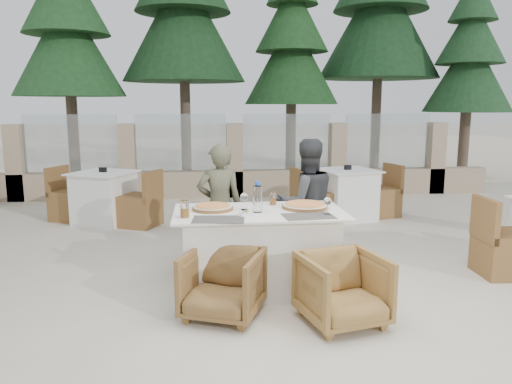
{
  "coord_description": "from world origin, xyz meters",
  "views": [
    {
      "loc": [
        -0.58,
        -4.65,
        1.77
      ],
      "look_at": [
        -0.07,
        0.2,
        0.9
      ],
      "focal_mm": 35.0,
      "sensor_mm": 36.0,
      "label": 1
    }
  ],
  "objects": [
    {
      "name": "wine_glass_centre",
      "position": [
        -0.21,
        -0.03,
        0.86
      ],
      "size": [
        0.09,
        0.09,
        0.18
      ],
      "primitive_type": null,
      "rotation": [
        0.0,
        0.0,
        -0.24
      ],
      "color": "white",
      "rests_on": "dining_table"
    },
    {
      "name": "armchair_far_right",
      "position": [
        0.5,
        0.82,
        0.3
      ],
      "size": [
        0.83,
        0.84,
        0.59
      ],
      "primitive_type": "imported",
      "rotation": [
        0.0,
        0.0,
        2.76
      ],
      "color": "brown",
      "rests_on": "ground"
    },
    {
      "name": "pizza_left",
      "position": [
        -0.51,
        0.0,
        0.8
      ],
      "size": [
        0.45,
        0.45,
        0.05
      ],
      "primitive_type": "cylinder",
      "rotation": [
        0.0,
        0.0,
        -0.17
      ],
      "color": "#D4521C",
      "rests_on": "dining_table"
    },
    {
      "name": "beer_glass_left",
      "position": [
        -0.76,
        -0.3,
        0.85
      ],
      "size": [
        0.1,
        0.1,
        0.15
      ],
      "primitive_type": "cylinder",
      "rotation": [
        0.0,
        0.0,
        -0.33
      ],
      "color": "orange",
      "rests_on": "dining_table"
    },
    {
      "name": "diner_left",
      "position": [
        -0.42,
        0.67,
        0.67
      ],
      "size": [
        0.52,
        0.37,
        1.35
      ],
      "primitive_type": "imported",
      "rotation": [
        0.0,
        0.0,
        3.23
      ],
      "color": "#56573F",
      "rests_on": "ground"
    },
    {
      "name": "armchair_near_right",
      "position": [
        0.51,
        -0.92,
        0.29
      ],
      "size": [
        0.75,
        0.77,
        0.58
      ],
      "primitive_type": "imported",
      "rotation": [
        0.0,
        0.0,
        0.24
      ],
      "color": "olive",
      "rests_on": "ground"
    },
    {
      "name": "diner_right",
      "position": [
        0.51,
        0.53,
        0.7
      ],
      "size": [
        0.76,
        0.63,
        1.4
      ],
      "primitive_type": "imported",
      "rotation": [
        0.0,
        0.0,
        3.3
      ],
      "color": "#383A3D",
      "rests_on": "ground"
    },
    {
      "name": "pine_centre",
      "position": [
        1.5,
        7.2,
        2.5
      ],
      "size": [
        2.2,
        2.2,
        5.0
      ],
      "primitive_type": "cone",
      "color": "#1E471F",
      "rests_on": "ground"
    },
    {
      "name": "perimeter_wall_far",
      "position": [
        0.0,
        4.8,
        0.8
      ],
      "size": [
        10.0,
        0.34,
        1.6
      ],
      "primitive_type": null,
      "color": "tan",
      "rests_on": "ground"
    },
    {
      "name": "placemat_near_right",
      "position": [
        0.34,
        -0.37,
        0.77
      ],
      "size": [
        0.47,
        0.34,
        0.0
      ],
      "primitive_type": "cube",
      "rotation": [
        0.0,
        0.0,
        0.08
      ],
      "color": "#57514A",
      "rests_on": "dining_table"
    },
    {
      "name": "pizza_right",
      "position": [
        0.38,
        -0.01,
        0.8
      ],
      "size": [
        0.54,
        0.54,
        0.06
      ],
      "primitive_type": "cylinder",
      "rotation": [
        0.0,
        0.0,
        0.24
      ],
      "color": "#EB5320",
      "rests_on": "dining_table"
    },
    {
      "name": "bg_table_a",
      "position": [
        -2.07,
        2.84,
        0.39
      ],
      "size": [
        1.83,
        1.43,
        0.77
      ],
      "primitive_type": null,
      "rotation": [
        0.0,
        0.0,
        -0.43
      ],
      "color": "white",
      "rests_on": "ground"
    },
    {
      "name": "armchair_near_left",
      "position": [
        -0.44,
        -0.69,
        0.28
      ],
      "size": [
        0.79,
        0.8,
        0.57
      ],
      "primitive_type": "imported",
      "rotation": [
        0.0,
        0.0,
        -0.38
      ],
      "color": "brown",
      "rests_on": "ground"
    },
    {
      "name": "sand_patch",
      "position": [
        0.0,
        14.0,
        0.01
      ],
      "size": [
        30.0,
        16.0,
        0.01
      ],
      "primitive_type": "cube",
      "color": "#F5E8C9",
      "rests_on": "ground"
    },
    {
      "name": "olive_dish",
      "position": [
        -0.22,
        -0.28,
        0.79
      ],
      "size": [
        0.12,
        0.12,
        0.04
      ],
      "primitive_type": null,
      "rotation": [
        0.0,
        0.0,
        0.14
      ],
      "color": "white",
      "rests_on": "dining_table"
    },
    {
      "name": "pine_mid_right",
      "position": [
        3.8,
        7.8,
        3.4
      ],
      "size": [
        2.99,
        2.99,
        6.8
      ],
      "primitive_type": "cone",
      "color": "#1A3F1F",
      "rests_on": "ground"
    },
    {
      "name": "ground",
      "position": [
        0.0,
        0.0,
        0.0
      ],
      "size": [
        80.0,
        80.0,
        0.0
      ],
      "primitive_type": "plane",
      "color": "beige",
      "rests_on": "ground"
    },
    {
      "name": "armchair_far_left",
      "position": [
        -0.36,
        0.68,
        0.33
      ],
      "size": [
        0.88,
        0.89,
        0.66
      ],
      "primitive_type": "imported",
      "rotation": [
        0.0,
        0.0,
        3.43
      ],
      "color": "brown",
      "rests_on": "ground"
    },
    {
      "name": "placemat_near_left",
      "position": [
        -0.47,
        -0.41,
        0.77
      ],
      "size": [
        0.47,
        0.34,
        0.0
      ],
      "primitive_type": "cube",
      "rotation": [
        0.0,
        0.0,
        -0.09
      ],
      "color": "#514B45",
      "rests_on": "dining_table"
    },
    {
      "name": "pine_far_left",
      "position": [
        -3.5,
        7.0,
        2.75
      ],
      "size": [
        2.42,
        2.42,
        5.5
      ],
      "primitive_type": "cone",
      "color": "#204C23",
      "rests_on": "ground"
    },
    {
      "name": "wine_glass_corner",
      "position": [
        0.53,
        -0.32,
        0.86
      ],
      "size": [
        0.08,
        0.08,
        0.18
      ],
      "primitive_type": null,
      "rotation": [
        0.0,
        0.0,
        0.0
      ],
      "color": "silver",
      "rests_on": "dining_table"
    },
    {
      "name": "bg_table_b",
      "position": [
        1.6,
        2.72,
        0.39
      ],
      "size": [
        1.79,
        1.19,
        0.77
      ],
      "primitive_type": null,
      "rotation": [
        0.0,
        0.0,
        0.24
      ],
      "color": "white",
      "rests_on": "ground"
    },
    {
      "name": "water_bottle",
      "position": [
        -0.09,
        -0.14,
        0.92
      ],
      "size": [
        0.09,
        0.09,
        0.29
      ],
      "primitive_type": "cylinder",
      "rotation": [
        0.0,
        0.0,
        -0.0
      ],
      "color": "#C2E0FF",
      "rests_on": "dining_table"
    },
    {
      "name": "beer_glass_right",
      "position": [
        0.1,
        0.18,
        0.84
      ],
      "size": [
        0.08,
        0.08,
        0.13
      ],
      "primitive_type": "cylinder",
      "rotation": [
        0.0,
        0.0,
        0.18
      ],
      "color": "orange",
      "rests_on": "dining_table"
    },
    {
      "name": "pine_mid_left",
      "position": [
        -1.0,
        7.5,
        3.25
      ],
      "size": [
        2.86,
        2.86,
        6.5
      ],
      "primitive_type": "cone",
      "color": "#1A3E1D",
      "rests_on": "ground"
    },
    {
      "name": "pine_far_right",
      "position": [
        5.5,
        6.5,
        2.25
      ],
      "size": [
        1.98,
        1.98,
        4.5
      ],
      "primitive_type": "cone",
      "color": "#204825",
      "rests_on": "ground"
    },
    {
      "name": "dining_table",
      "position": [
        -0.07,
        -0.1,
        0.39
      ],
      "size": [
        1.6,
        0.9,
        0.77
      ],
      "primitive_type": null,
      "color": "white",
      "rests_on": "ground"
    }
  ]
}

